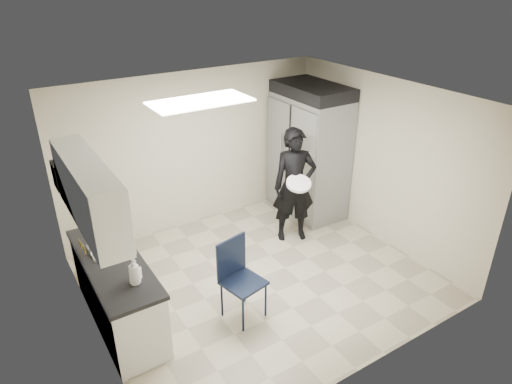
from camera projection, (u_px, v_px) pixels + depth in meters
floor at (260, 277)px, 6.55m from camera, size 4.50×4.50×0.00m
ceiling at (261, 99)px, 5.40m from camera, size 4.50×4.50×0.00m
back_wall at (194, 150)px, 7.49m from camera, size 4.50×0.00×4.50m
left_wall at (85, 248)px, 4.90m from camera, size 0.00×4.00×4.00m
right_wall at (382, 162)px, 7.05m from camera, size 0.00×4.00×4.00m
ceiling_panel at (200, 101)px, 5.43m from camera, size 1.20×0.60×0.02m
lower_counter at (118, 293)px, 5.58m from camera, size 0.60×1.90×0.86m
countertop at (112, 262)px, 5.38m from camera, size 0.64×1.95×0.05m
sink at (108, 252)px, 5.58m from camera, size 0.42×0.40×0.14m
faucet at (90, 247)px, 5.42m from camera, size 0.02×0.02×0.24m
upper_cabinets at (89, 193)px, 4.90m from camera, size 0.35×1.80×0.75m
towel_dispenser at (63, 175)px, 5.83m from camera, size 0.22×0.30×0.35m
notice_sticker_left at (84, 249)px, 5.01m from camera, size 0.00×0.12×0.07m
notice_sticker_right at (80, 244)px, 5.18m from camera, size 0.00×0.12×0.07m
commercial_fridge at (309, 156)px, 7.93m from camera, size 0.80×1.35×2.10m
fridge_compressor at (313, 90)px, 7.42m from camera, size 0.80×1.35×0.20m
folding_chair at (244, 283)px, 5.61m from camera, size 0.55×0.55×1.03m
man_tuxedo at (294, 186)px, 7.13m from camera, size 0.81×0.69×1.86m
bucket_lid at (299, 183)px, 6.84m from camera, size 0.49×0.49×0.05m
soap_bottle_a at (134, 271)px, 4.90m from camera, size 0.16×0.16×0.32m
soap_bottle_b at (136, 271)px, 4.99m from camera, size 0.14×0.14×0.22m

